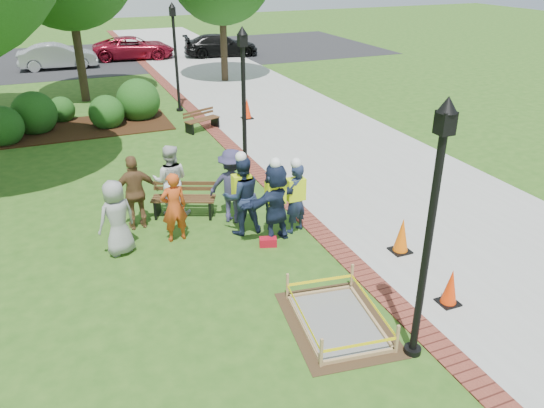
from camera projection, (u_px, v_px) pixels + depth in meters
name	position (u px, v px, depth m)	size (l,w,h in m)	color
ground	(272.00, 276.00, 10.78)	(100.00, 100.00, 0.00)	#285116
sidewalk	(292.00, 120.00, 20.85)	(6.00, 60.00, 0.02)	#9E9E99
brick_edging	(212.00, 129.00, 19.72)	(0.50, 60.00, 0.03)	maroon
mulch_bed	(74.00, 129.00, 19.74)	(7.00, 3.00, 0.05)	#381E0F
parking_lot	(107.00, 57.00, 33.30)	(36.00, 12.00, 0.01)	black
wet_concrete_pad	(338.00, 313.00, 9.29)	(2.00, 2.51, 0.55)	#47331E
bench_near	(184.00, 206.00, 13.13)	(1.62, 1.07, 0.83)	brown
bench_far	(202.00, 124.00, 19.52)	(1.43, 0.91, 0.74)	brown
cone_front	(450.00, 288.00, 9.76)	(0.38, 0.38, 0.74)	black
cone_back	(402.00, 236.00, 11.46)	(0.42, 0.42, 0.82)	black
cone_far	(247.00, 109.00, 20.80)	(0.42, 0.42, 0.83)	black
toolbox	(268.00, 242.00, 11.84)	(0.39, 0.21, 0.19)	#AC0D1E
lamp_near	(432.00, 218.00, 7.65)	(0.28, 0.28, 4.26)	black
lamp_mid	(244.00, 95.00, 14.32)	(0.28, 0.28, 4.26)	black
lamp_far	(175.00, 50.00, 20.99)	(0.28, 0.28, 4.26)	black
shrub_a	(6.00, 144.00, 18.26)	(1.41, 1.41, 1.41)	#1C4714
shrub_b	(38.00, 132.00, 19.45)	(1.61, 1.61, 1.61)	#1C4714
shrub_c	(109.00, 127.00, 20.00)	(1.30, 1.30, 1.30)	#1C4714
shrub_d	(140.00, 118.00, 21.06)	(1.69, 1.69, 1.69)	#1C4714
shrub_e	(63.00, 121.00, 20.71)	(1.03, 1.03, 1.03)	#1C4714
casual_person_a	(117.00, 218.00, 11.26)	(0.63, 0.52, 1.69)	gray
casual_person_b	(174.00, 207.00, 11.79)	(0.55, 0.38, 1.63)	#C14316
casual_person_c	(171.00, 181.00, 12.95)	(0.67, 0.55, 1.81)	silver
casual_person_d	(136.00, 193.00, 12.31)	(0.59, 0.40, 1.80)	brown
casual_person_e	(232.00, 186.00, 12.62)	(0.69, 0.66, 1.83)	#322F52
hivis_worker_a	(275.00, 201.00, 11.72)	(0.68, 0.56, 1.99)	#1A2B44
hivis_worker_b	(295.00, 196.00, 12.13)	(0.63, 0.54, 1.83)	#1A2D45
hivis_worker_c	(242.00, 194.00, 12.05)	(0.60, 0.39, 2.00)	#17223D
parked_car_b	(60.00, 69.00, 30.07)	(4.65, 2.02, 1.52)	#A3A4A9
parked_car_c	(135.00, 59.00, 32.87)	(4.51, 1.96, 1.47)	maroon
parked_car_d	(221.00, 56.00, 33.77)	(4.49, 1.95, 1.46)	black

